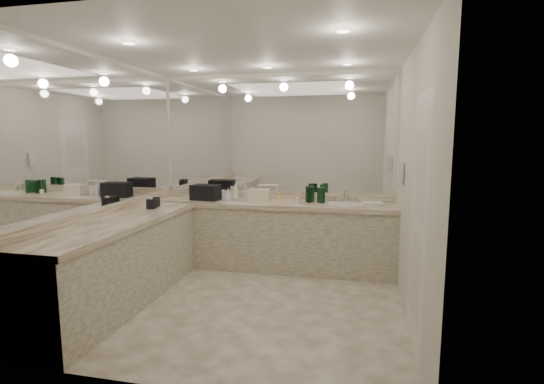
% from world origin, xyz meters
% --- Properties ---
extents(floor, '(3.20, 3.20, 0.00)m').
position_xyz_m(floor, '(0.00, 0.00, 0.00)').
color(floor, beige).
rests_on(floor, ground).
extents(ceiling, '(3.20, 3.20, 0.00)m').
position_xyz_m(ceiling, '(0.00, 0.00, 2.60)').
color(ceiling, white).
rests_on(ceiling, floor).
extents(wall_back, '(3.20, 0.02, 2.60)m').
position_xyz_m(wall_back, '(0.00, 1.50, 1.30)').
color(wall_back, beige).
rests_on(wall_back, floor).
extents(wall_left, '(0.02, 3.00, 2.60)m').
position_xyz_m(wall_left, '(-1.60, 0.00, 1.30)').
color(wall_left, beige).
rests_on(wall_left, floor).
extents(wall_right, '(0.02, 3.00, 2.60)m').
position_xyz_m(wall_right, '(1.60, 0.00, 1.30)').
color(wall_right, beige).
rests_on(wall_right, floor).
extents(vanity_back_base, '(3.20, 0.60, 0.84)m').
position_xyz_m(vanity_back_base, '(0.00, 1.20, 0.42)').
color(vanity_back_base, beige).
rests_on(vanity_back_base, floor).
extents(vanity_back_top, '(3.20, 0.64, 0.06)m').
position_xyz_m(vanity_back_top, '(0.00, 1.19, 0.87)').
color(vanity_back_top, silver).
rests_on(vanity_back_top, vanity_back_base).
extents(vanity_left_base, '(0.60, 2.40, 0.84)m').
position_xyz_m(vanity_left_base, '(-1.30, -0.30, 0.42)').
color(vanity_left_base, beige).
rests_on(vanity_left_base, floor).
extents(vanity_left_top, '(0.64, 2.42, 0.06)m').
position_xyz_m(vanity_left_top, '(-1.29, -0.30, 0.87)').
color(vanity_left_top, silver).
rests_on(vanity_left_top, vanity_left_base).
extents(backsplash_back, '(3.20, 0.04, 0.10)m').
position_xyz_m(backsplash_back, '(0.00, 1.48, 0.95)').
color(backsplash_back, silver).
rests_on(backsplash_back, vanity_back_top).
extents(backsplash_left, '(0.04, 3.00, 0.10)m').
position_xyz_m(backsplash_left, '(-1.58, 0.00, 0.95)').
color(backsplash_left, silver).
rests_on(backsplash_left, vanity_left_top).
extents(mirror_back, '(3.12, 0.01, 1.55)m').
position_xyz_m(mirror_back, '(0.00, 1.49, 1.77)').
color(mirror_back, white).
rests_on(mirror_back, wall_back).
extents(mirror_left, '(0.01, 2.92, 1.55)m').
position_xyz_m(mirror_left, '(-1.59, 0.00, 1.77)').
color(mirror_left, white).
rests_on(mirror_left, wall_left).
extents(sink, '(0.44, 0.44, 0.03)m').
position_xyz_m(sink, '(0.95, 1.20, 0.90)').
color(sink, white).
rests_on(sink, vanity_back_top).
extents(faucet, '(0.24, 0.16, 0.14)m').
position_xyz_m(faucet, '(0.95, 1.41, 0.97)').
color(faucet, silver).
rests_on(faucet, vanity_back_top).
extents(wall_phone, '(0.06, 0.10, 0.24)m').
position_xyz_m(wall_phone, '(1.56, 0.70, 1.35)').
color(wall_phone, white).
rests_on(wall_phone, wall_right).
extents(door, '(0.02, 0.82, 2.10)m').
position_xyz_m(door, '(1.59, -0.50, 1.05)').
color(door, white).
rests_on(door, wall_right).
extents(black_toiletry_bag, '(0.39, 0.27, 0.21)m').
position_xyz_m(black_toiletry_bag, '(-0.91, 1.16, 1.01)').
color(black_toiletry_bag, black).
rests_on(black_toiletry_bag, vanity_back_top).
extents(black_bag_spill, '(0.12, 0.22, 0.11)m').
position_xyz_m(black_bag_spill, '(-1.30, 0.44, 0.96)').
color(black_bag_spill, black).
rests_on(black_bag_spill, vanity_left_top).
extents(cream_cosmetic_case, '(0.28, 0.18, 0.16)m').
position_xyz_m(cream_cosmetic_case, '(-0.19, 1.22, 0.98)').
color(cream_cosmetic_case, beige).
rests_on(cream_cosmetic_case, vanity_back_top).
extents(hand_towel, '(0.27, 0.20, 0.04)m').
position_xyz_m(hand_towel, '(1.29, 1.17, 0.92)').
color(hand_towel, white).
rests_on(hand_towel, vanity_back_top).
extents(lotion_left, '(0.05, 0.05, 0.13)m').
position_xyz_m(lotion_left, '(-1.30, 0.38, 0.96)').
color(lotion_left, white).
rests_on(lotion_left, vanity_left_top).
extents(soap_bottle_a, '(0.11, 0.11, 0.22)m').
position_xyz_m(soap_bottle_a, '(-0.53, 1.26, 1.01)').
color(soap_bottle_a, silver).
rests_on(soap_bottle_a, vanity_back_top).
extents(soap_bottle_b, '(0.09, 0.09, 0.16)m').
position_xyz_m(soap_bottle_b, '(-0.60, 1.18, 0.98)').
color(soap_bottle_b, silver).
rests_on(soap_bottle_b, vanity_back_top).
extents(soap_bottle_c, '(0.13, 0.13, 0.15)m').
position_xyz_m(soap_bottle_c, '(-0.09, 1.23, 0.97)').
color(soap_bottle_c, '#FFDB87').
rests_on(soap_bottle_c, vanity_back_top).
extents(green_bottle_0, '(0.07, 0.07, 0.19)m').
position_xyz_m(green_bottle_0, '(0.49, 1.23, 1.00)').
color(green_bottle_0, '#17562B').
rests_on(green_bottle_0, vanity_back_top).
extents(green_bottle_1, '(0.06, 0.06, 0.20)m').
position_xyz_m(green_bottle_1, '(0.52, 1.30, 1.00)').
color(green_bottle_1, '#17562B').
rests_on(green_bottle_1, vanity_back_top).
extents(green_bottle_2, '(0.06, 0.06, 0.19)m').
position_xyz_m(green_bottle_2, '(0.62, 1.29, 1.00)').
color(green_bottle_2, '#17562B').
rests_on(green_bottle_2, vanity_back_top).
extents(green_bottle_3, '(0.06, 0.06, 0.20)m').
position_xyz_m(green_bottle_3, '(0.46, 1.33, 1.00)').
color(green_bottle_3, '#17562B').
rests_on(green_bottle_3, vanity_back_top).
extents(green_bottle_4, '(0.07, 0.07, 0.20)m').
position_xyz_m(green_bottle_4, '(0.66, 1.23, 1.00)').
color(green_bottle_4, '#17562B').
rests_on(green_bottle_4, vanity_back_top).
extents(amenity_bottle_0, '(0.05, 0.05, 0.13)m').
position_xyz_m(amenity_bottle_0, '(-0.71, 1.28, 0.96)').
color(amenity_bottle_0, silver).
rests_on(amenity_bottle_0, vanity_back_top).
extents(amenity_bottle_1, '(0.05, 0.05, 0.06)m').
position_xyz_m(amenity_bottle_1, '(0.07, 1.31, 0.93)').
color(amenity_bottle_1, '#F2D84C').
rests_on(amenity_bottle_1, vanity_back_top).
extents(amenity_bottle_2, '(0.05, 0.05, 0.12)m').
position_xyz_m(amenity_bottle_2, '(-0.39, 1.29, 0.96)').
color(amenity_bottle_2, white).
rests_on(amenity_bottle_2, vanity_back_top).
extents(amenity_bottle_3, '(0.04, 0.04, 0.14)m').
position_xyz_m(amenity_bottle_3, '(-0.81, 1.21, 0.97)').
color(amenity_bottle_3, '#E57F66').
rests_on(amenity_bottle_3, vanity_back_top).
extents(amenity_bottle_4, '(0.06, 0.06, 0.07)m').
position_xyz_m(amenity_bottle_4, '(0.35, 1.16, 0.93)').
color(amenity_bottle_4, white).
rests_on(amenity_bottle_4, vanity_back_top).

